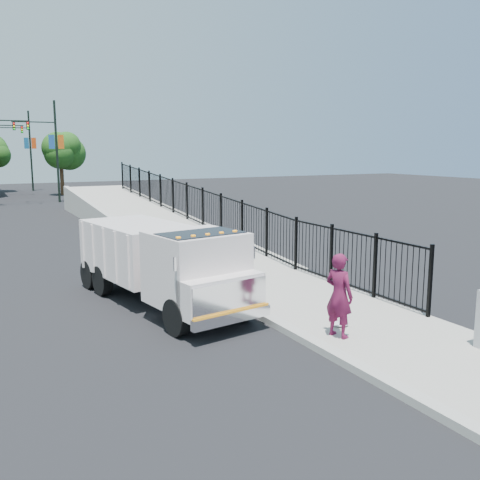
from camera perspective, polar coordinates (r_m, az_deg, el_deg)
name	(u,v)px	position (r m, az deg, el deg)	size (l,w,h in m)	color
ground	(265,320)	(13.70, 2.72, -8.50)	(120.00, 120.00, 0.00)	black
sidewalk	(378,329)	(13.24, 14.52, -9.19)	(3.55, 12.00, 0.12)	#9E998E
curb	(311,342)	(12.09, 7.60, -10.71)	(0.30, 12.00, 0.16)	#ADAAA3
ramp	(148,230)	(28.90, -9.75, 1.08)	(3.95, 24.00, 1.70)	#9E998E
iron_fence	(203,220)	(25.56, -3.98, 2.11)	(0.10, 28.00, 1.80)	black
truck	(163,260)	(14.71, -8.23, -2.08)	(3.19, 6.98, 2.30)	black
worker	(339,295)	(12.11, 10.52, -5.82)	(0.69, 0.46, 1.90)	#5D1334
debris	(339,323)	(13.09, 10.57, -8.74)	(0.42, 0.42, 0.11)	silver
light_pole_1	(53,147)	(45.35, -19.36, 9.31)	(3.78, 0.22, 8.00)	black
light_pole_3	(27,148)	(58.58, -21.75, 9.14)	(3.78, 0.22, 8.00)	black
tree_1	(61,152)	(52.39, -18.60, 8.89)	(2.86, 2.86, 5.43)	#382314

